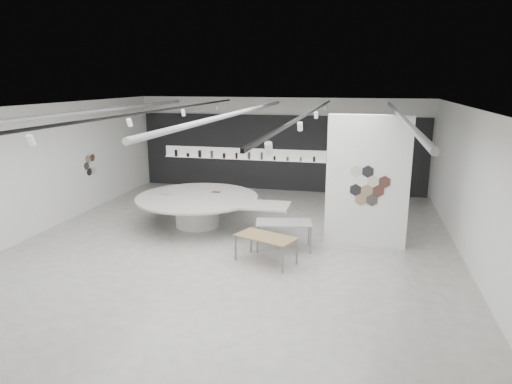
% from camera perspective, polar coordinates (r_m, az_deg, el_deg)
% --- Properties ---
extents(room, '(12.02, 14.02, 3.82)m').
position_cam_1_polar(room, '(12.18, -3.34, 2.40)').
color(room, '#B1AFA7').
rests_on(room, ground).
extents(back_wall_display, '(11.80, 0.27, 3.10)m').
position_cam_1_polar(back_wall_display, '(18.91, 2.72, 4.87)').
color(back_wall_display, black).
rests_on(back_wall_display, ground).
extents(partition_column, '(2.20, 0.38, 3.60)m').
position_cam_1_polar(partition_column, '(12.72, 13.73, 1.25)').
color(partition_column, white).
rests_on(partition_column, ground).
extents(display_island, '(4.93, 3.90, 0.97)m').
position_cam_1_polar(display_island, '(14.36, -7.05, -1.84)').
color(display_island, white).
rests_on(display_island, ground).
extents(sample_table_wood, '(1.65, 1.25, 0.70)m').
position_cam_1_polar(sample_table_wood, '(11.43, 1.24, -5.79)').
color(sample_table_wood, olive).
rests_on(sample_table_wood, ground).
extents(sample_table_stone, '(1.60, 1.01, 0.77)m').
position_cam_1_polar(sample_table_stone, '(12.34, 3.50, -4.05)').
color(sample_table_stone, gray).
rests_on(sample_table_stone, ground).
extents(kitchen_counter, '(1.58, 0.70, 1.22)m').
position_cam_1_polar(kitchen_counter, '(18.40, 13.74, 0.74)').
color(kitchen_counter, white).
rests_on(kitchen_counter, ground).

